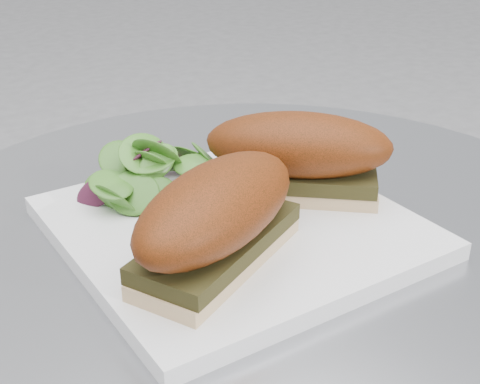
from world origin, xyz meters
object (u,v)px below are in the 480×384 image
object	(u,v)px
sandwich_left	(217,216)
saucer	(313,141)
plate	(234,227)
sandwich_right	(298,153)

from	to	relation	value
sandwich_left	saucer	xyz separation A→B (m)	(0.24, 0.18, -0.05)
saucer	sandwich_left	bearing A→B (deg)	-143.85
plate	sandwich_right	size ratio (longest dim) A/B	1.58
plate	saucer	bearing A→B (deg)	32.74
sandwich_left	saucer	distance (m)	0.31
sandwich_right	saucer	bearing A→B (deg)	86.41
sandwich_left	sandwich_right	xyz separation A→B (m)	(0.13, 0.06, 0.00)
plate	saucer	distance (m)	0.23
sandwich_left	saucer	bearing A→B (deg)	10.40
sandwich_right	sandwich_left	bearing A→B (deg)	-112.84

